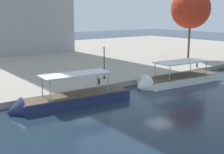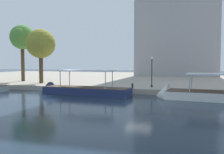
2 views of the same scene
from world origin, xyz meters
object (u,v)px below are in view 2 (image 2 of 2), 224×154
at_px(tour_boat_1, 79,91).
at_px(lamp_post, 152,70).
at_px(mooring_bollard_2, 132,85).
at_px(tree_3, 41,44).
at_px(tree_0, 22,38).
at_px(tour_boat_2, 210,97).

xyz_separation_m(tour_boat_1, lamp_post, (8.32, 5.35, 2.66)).
xyz_separation_m(tour_boat_1, mooring_bollard_2, (6.08, 3.32, 0.63)).
bearing_deg(mooring_bollard_2, tree_3, 166.20).
xyz_separation_m(lamp_post, tree_0, (-24.20, 4.57, 5.45)).
bearing_deg(lamp_post, tree_3, 173.98).
height_order(tour_boat_1, tree_3, tree_3).
bearing_deg(lamp_post, mooring_bollard_2, -137.74).
bearing_deg(tree_0, lamp_post, -10.68).
distance_m(lamp_post, tree_3, 18.98).
bearing_deg(tree_3, tour_boat_1, -35.79).
height_order(lamp_post, tree_3, tree_3).
bearing_deg(tree_0, tour_boat_2, -17.90).
bearing_deg(tree_3, lamp_post, -6.02).
height_order(tour_boat_1, lamp_post, lamp_post).
distance_m(mooring_bollard_2, tree_3, 17.76).
relative_size(tour_boat_2, lamp_post, 3.12).
bearing_deg(lamp_post, tree_0, 169.32).
relative_size(lamp_post, tree_0, 0.41).
distance_m(tour_boat_2, tree_3, 27.40).
height_order(tour_boat_1, tour_boat_2, tour_boat_1).
xyz_separation_m(tour_boat_2, lamp_post, (-7.04, 5.52, 2.71)).
bearing_deg(mooring_bollard_2, lamp_post, 42.26).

